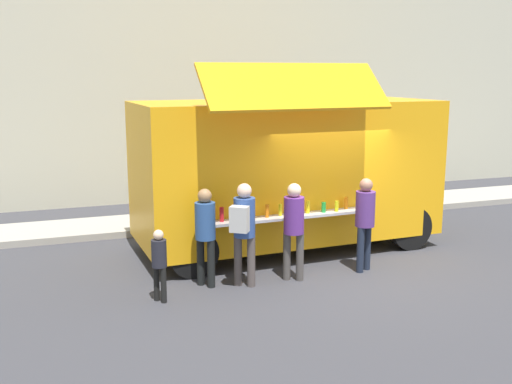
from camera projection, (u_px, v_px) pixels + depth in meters
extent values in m
plane|color=#38383D|center=(345.00, 272.00, 10.86)|extent=(60.00, 60.00, 0.00)
cube|color=#9E998E|center=(79.00, 230.00, 13.52)|extent=(28.00, 1.60, 0.15)
cube|color=beige|center=(98.00, 17.00, 16.46)|extent=(32.00, 2.40, 10.15)
cube|color=#F6A413|center=(287.00, 168.00, 12.10)|extent=(6.10, 2.67, 2.72)
cube|color=#F6A413|center=(296.00, 86.00, 10.07)|extent=(3.34, 1.02, 0.79)
cube|color=black|center=(283.00, 162.00, 10.77)|extent=(3.14, 0.24, 1.22)
cube|color=#B7B7BC|center=(288.00, 217.00, 10.77)|extent=(3.31, 0.50, 0.05)
cylinder|color=red|center=(222.00, 214.00, 10.29)|extent=(0.08, 0.08, 0.25)
cylinder|color=white|center=(237.00, 215.00, 10.33)|extent=(0.07, 0.07, 0.23)
cylinder|color=yellow|center=(251.00, 212.00, 10.49)|extent=(0.08, 0.08, 0.25)
cylinder|color=orange|center=(267.00, 211.00, 10.59)|extent=(0.07, 0.07, 0.23)
cylinder|color=yellow|center=(280.00, 210.00, 10.72)|extent=(0.06, 0.06, 0.22)
cylinder|color=silver|center=(294.00, 209.00, 10.78)|extent=(0.08, 0.08, 0.23)
cylinder|color=yellow|center=(308.00, 207.00, 10.91)|extent=(0.08, 0.08, 0.23)
cylinder|color=green|center=(324.00, 207.00, 10.98)|extent=(0.08, 0.08, 0.19)
cylinder|color=yellow|center=(337.00, 206.00, 11.05)|extent=(0.07, 0.07, 0.20)
cylinder|color=orange|center=(346.00, 203.00, 11.25)|extent=(0.07, 0.07, 0.23)
cube|color=black|center=(409.00, 138.00, 13.08)|extent=(0.17, 2.04, 1.20)
cylinder|color=black|center=(356.00, 207.00, 14.13)|extent=(0.90, 0.28, 0.90)
cylinder|color=black|center=(409.00, 228.00, 12.22)|extent=(0.90, 0.28, 0.90)
cylinder|color=black|center=(165.00, 225.00, 12.45)|extent=(0.90, 0.28, 0.90)
cylinder|color=black|center=(193.00, 252.00, 10.54)|extent=(0.90, 0.28, 0.90)
cylinder|color=#2B6237|center=(378.00, 193.00, 15.61)|extent=(0.60, 0.60, 0.96)
cylinder|color=#494440|center=(287.00, 256.00, 10.40)|extent=(0.13, 0.13, 0.85)
cylinder|color=#494440|center=(300.00, 257.00, 10.36)|extent=(0.13, 0.13, 0.85)
cylinder|color=#5B2B7F|center=(294.00, 215.00, 10.23)|extent=(0.35, 0.35, 0.64)
sphere|color=beige|center=(294.00, 190.00, 10.15)|extent=(0.24, 0.24, 0.24)
cylinder|color=#4F4542|center=(238.00, 261.00, 10.13)|extent=(0.14, 0.14, 0.87)
cylinder|color=#4F4542|center=(251.00, 262.00, 10.06)|extent=(0.14, 0.14, 0.87)
cylinder|color=#2E4989|center=(244.00, 217.00, 9.95)|extent=(0.36, 0.36, 0.66)
sphere|color=beige|center=(244.00, 191.00, 9.86)|extent=(0.24, 0.24, 0.24)
cube|color=beige|center=(239.00, 219.00, 9.68)|extent=(0.35, 0.33, 0.43)
cylinder|color=black|center=(201.00, 261.00, 10.15)|extent=(0.13, 0.13, 0.83)
cylinder|color=black|center=(211.00, 264.00, 10.03)|extent=(0.13, 0.13, 0.83)
cylinder|color=#2B4E86|center=(205.00, 221.00, 9.95)|extent=(0.34, 0.34, 0.63)
sphere|color=#9E754E|center=(205.00, 196.00, 9.86)|extent=(0.23, 0.23, 0.23)
cylinder|color=#1C2436|center=(360.00, 250.00, 10.78)|extent=(0.13, 0.13, 0.84)
cylinder|color=#1C2436|center=(367.00, 247.00, 10.95)|extent=(0.13, 0.13, 0.84)
cylinder|color=#543076|center=(365.00, 209.00, 10.72)|extent=(0.35, 0.35, 0.64)
sphere|color=#9C6A54|center=(366.00, 185.00, 10.63)|extent=(0.24, 0.24, 0.24)
cylinder|color=black|center=(157.00, 283.00, 9.47)|extent=(0.09, 0.09, 0.58)
cylinder|color=black|center=(164.00, 285.00, 9.38)|extent=(0.09, 0.09, 0.58)
cylinder|color=#21222A|center=(159.00, 253.00, 9.32)|extent=(0.24, 0.24, 0.44)
sphere|color=beige|center=(158.00, 235.00, 9.26)|extent=(0.16, 0.16, 0.16)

